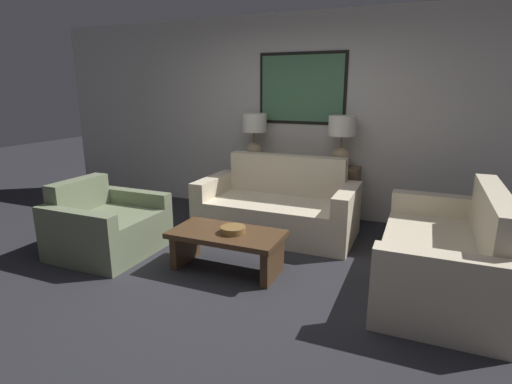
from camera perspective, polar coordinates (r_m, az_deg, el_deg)
ground_plane at (r=3.72m, az=-4.55°, el=-12.73°), size 20.00×20.00×0.00m
back_wall at (r=5.50m, az=6.62°, el=10.62°), size 7.87×0.12×2.65m
console_table at (r=5.40m, az=5.54°, el=0.19°), size 1.66×0.36×0.73m
table_lamp_left at (r=5.47m, az=-0.25°, el=8.62°), size 0.34×0.34×0.65m
table_lamp_right at (r=5.12m, az=12.14°, el=7.90°), size 0.34×0.34×0.65m
couch_by_back_wall at (r=4.82m, az=3.14°, el=-2.40°), size 1.84×0.93×0.90m
couch_by_side at (r=3.86m, az=25.32°, el=-8.26°), size 0.93×1.84×0.90m
coffee_table at (r=3.84m, az=-4.18°, el=-7.16°), size 1.07×0.56×0.39m
decorative_bowl at (r=3.76m, az=-3.30°, el=-5.41°), size 0.24×0.24×0.06m
armchair_near_back_wall at (r=4.55m, az=-20.60°, el=-4.73°), size 0.94×0.99×0.76m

